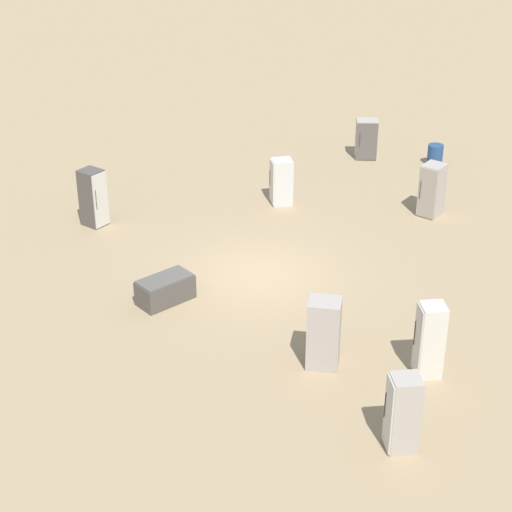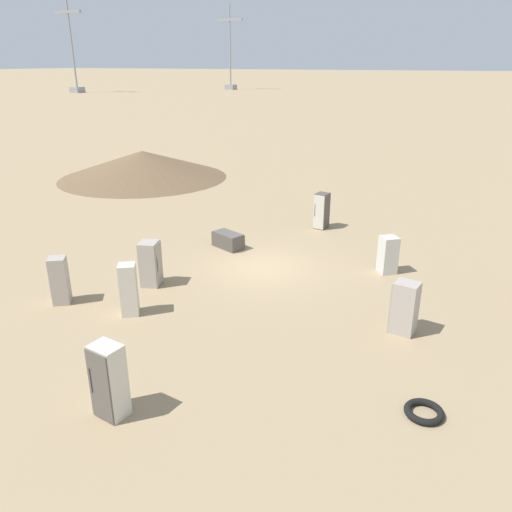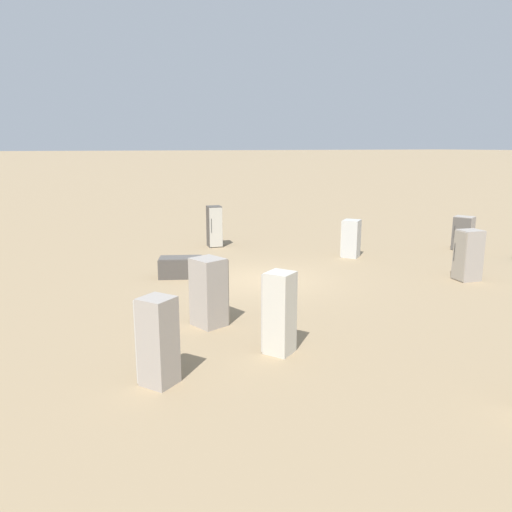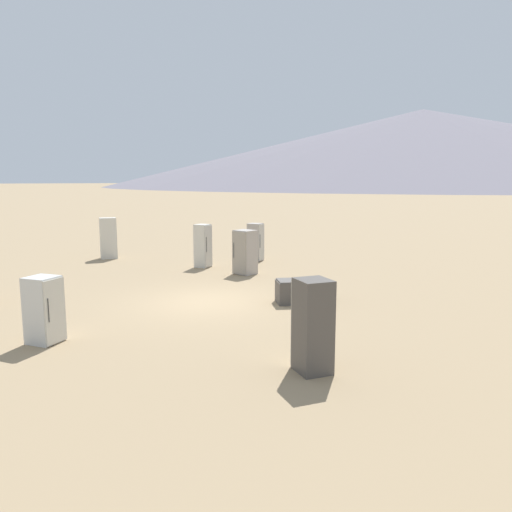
{
  "view_description": "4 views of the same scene",
  "coord_description": "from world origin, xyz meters",
  "px_view_note": "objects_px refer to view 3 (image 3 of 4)",
  "views": [
    {
      "loc": [
        18.69,
        10.07,
        11.65
      ],
      "look_at": [
        0.27,
        0.06,
        0.76
      ],
      "focal_mm": 60.0,
      "sensor_mm": 36.0,
      "label": 1
    },
    {
      "loc": [
        -8.14,
        17.6,
        8.1
      ],
      "look_at": [
        -0.13,
        0.87,
        0.84
      ],
      "focal_mm": 35.0,
      "sensor_mm": 36.0,
      "label": 2
    },
    {
      "loc": [
        7.11,
        14.9,
        4.48
      ],
      "look_at": [
        0.86,
        1.31,
        1.17
      ],
      "focal_mm": 35.0,
      "sensor_mm": 36.0,
      "label": 3
    },
    {
      "loc": [
        -6.01,
        -13.77,
        3.72
      ],
      "look_at": [
        1.19,
        -0.93,
        1.45
      ],
      "focal_mm": 35.0,
      "sensor_mm": 36.0,
      "label": 4
    }
  ],
  "objects_px": {
    "discarded_fridge_0": "(468,255)",
    "discarded_fridge_4": "(214,226)",
    "discarded_fridge_1": "(181,267)",
    "discarded_fridge_2": "(279,313)",
    "discarded_fridge_3": "(158,341)",
    "discarded_fridge_6": "(463,233)",
    "discarded_fridge_7": "(209,292)",
    "discarded_fridge_8": "(351,239)"
  },
  "relations": [
    {
      "from": "discarded_fridge_0",
      "to": "discarded_fridge_4",
      "type": "distance_m",
      "value": 10.8
    },
    {
      "from": "discarded_fridge_1",
      "to": "discarded_fridge_2",
      "type": "relative_size",
      "value": 0.91
    },
    {
      "from": "discarded_fridge_3",
      "to": "discarded_fridge_6",
      "type": "height_order",
      "value": "discarded_fridge_3"
    },
    {
      "from": "discarded_fridge_4",
      "to": "discarded_fridge_3",
      "type": "bearing_deg",
      "value": 73.09
    },
    {
      "from": "discarded_fridge_1",
      "to": "discarded_fridge_6",
      "type": "relative_size",
      "value": 1.12
    },
    {
      "from": "discarded_fridge_3",
      "to": "discarded_fridge_7",
      "type": "bearing_deg",
      "value": 18.54
    },
    {
      "from": "discarded_fridge_0",
      "to": "discarded_fridge_4",
      "type": "height_order",
      "value": "discarded_fridge_4"
    },
    {
      "from": "discarded_fridge_7",
      "to": "discarded_fridge_0",
      "type": "bearing_deg",
      "value": 74.41
    },
    {
      "from": "discarded_fridge_2",
      "to": "discarded_fridge_4",
      "type": "distance_m",
      "value": 12.22
    },
    {
      "from": "discarded_fridge_0",
      "to": "discarded_fridge_3",
      "type": "height_order",
      "value": "same"
    },
    {
      "from": "discarded_fridge_2",
      "to": "discarded_fridge_6",
      "type": "distance_m",
      "value": 14.07
    },
    {
      "from": "discarded_fridge_8",
      "to": "discarded_fridge_4",
      "type": "bearing_deg",
      "value": 95.04
    },
    {
      "from": "discarded_fridge_0",
      "to": "discarded_fridge_2",
      "type": "bearing_deg",
      "value": 116.13
    },
    {
      "from": "discarded_fridge_0",
      "to": "discarded_fridge_6",
      "type": "distance_m",
      "value": 5.37
    },
    {
      "from": "discarded_fridge_7",
      "to": "discarded_fridge_2",
      "type": "bearing_deg",
      "value": 1.06
    },
    {
      "from": "discarded_fridge_8",
      "to": "discarded_fridge_7",
      "type": "bearing_deg",
      "value": 173.77
    },
    {
      "from": "discarded_fridge_0",
      "to": "discarded_fridge_8",
      "type": "bearing_deg",
      "value": 25.92
    },
    {
      "from": "discarded_fridge_3",
      "to": "discarded_fridge_6",
      "type": "distance_m",
      "value": 16.72
    },
    {
      "from": "discarded_fridge_3",
      "to": "discarded_fridge_6",
      "type": "xyz_separation_m",
      "value": [
        -15.22,
        -6.92,
        -0.12
      ]
    },
    {
      "from": "discarded_fridge_4",
      "to": "discarded_fridge_8",
      "type": "height_order",
      "value": "discarded_fridge_4"
    },
    {
      "from": "discarded_fridge_6",
      "to": "discarded_fridge_7",
      "type": "relative_size",
      "value": 0.85
    },
    {
      "from": "discarded_fridge_1",
      "to": "discarded_fridge_6",
      "type": "height_order",
      "value": "discarded_fridge_6"
    },
    {
      "from": "discarded_fridge_7",
      "to": "discarded_fridge_8",
      "type": "height_order",
      "value": "discarded_fridge_7"
    },
    {
      "from": "discarded_fridge_7",
      "to": "discarded_fridge_8",
      "type": "xyz_separation_m",
      "value": [
        -7.96,
        -5.16,
        -0.1
      ]
    },
    {
      "from": "discarded_fridge_2",
      "to": "discarded_fridge_3",
      "type": "height_order",
      "value": "discarded_fridge_2"
    },
    {
      "from": "discarded_fridge_1",
      "to": "discarded_fridge_4",
      "type": "xyz_separation_m",
      "value": [
        -2.95,
        -4.67,
        0.56
      ]
    },
    {
      "from": "discarded_fridge_2",
      "to": "discarded_fridge_6",
      "type": "height_order",
      "value": "discarded_fridge_2"
    },
    {
      "from": "discarded_fridge_7",
      "to": "discarded_fridge_8",
      "type": "relative_size",
      "value": 1.14
    },
    {
      "from": "discarded_fridge_0",
      "to": "discarded_fridge_4",
      "type": "relative_size",
      "value": 0.94
    },
    {
      "from": "discarded_fridge_0",
      "to": "discarded_fridge_2",
      "type": "height_order",
      "value": "discarded_fridge_2"
    },
    {
      "from": "discarded_fridge_2",
      "to": "discarded_fridge_4",
      "type": "height_order",
      "value": "discarded_fridge_4"
    },
    {
      "from": "discarded_fridge_1",
      "to": "discarded_fridge_2",
      "type": "bearing_deg",
      "value": -158.27
    },
    {
      "from": "discarded_fridge_6",
      "to": "discarded_fridge_2",
      "type": "bearing_deg",
      "value": 91.3
    },
    {
      "from": "discarded_fridge_2",
      "to": "discarded_fridge_6",
      "type": "xyz_separation_m",
      "value": [
        -12.44,
        -6.56,
        -0.17
      ]
    },
    {
      "from": "discarded_fridge_6",
      "to": "discarded_fridge_7",
      "type": "height_order",
      "value": "discarded_fridge_7"
    },
    {
      "from": "discarded_fridge_2",
      "to": "discarded_fridge_6",
      "type": "bearing_deg",
      "value": -6.14
    },
    {
      "from": "discarded_fridge_6",
      "to": "discarded_fridge_8",
      "type": "xyz_separation_m",
      "value": [
        5.3,
        -0.89,
        0.03
      ]
    },
    {
      "from": "discarded_fridge_3",
      "to": "discarded_fridge_8",
      "type": "bearing_deg",
      "value": 3.34
    },
    {
      "from": "discarded_fridge_0",
      "to": "discarded_fridge_7",
      "type": "xyz_separation_m",
      "value": [
        9.44,
        0.49,
        0.01
      ]
    },
    {
      "from": "discarded_fridge_1",
      "to": "discarded_fridge_2",
      "type": "distance_m",
      "value": 7.24
    },
    {
      "from": "discarded_fridge_2",
      "to": "discarded_fridge_7",
      "type": "xyz_separation_m",
      "value": [
        0.81,
        -2.28,
        -0.04
      ]
    },
    {
      "from": "discarded_fridge_1",
      "to": "discarded_fridge_7",
      "type": "bearing_deg",
      "value": -167.21
    }
  ]
}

